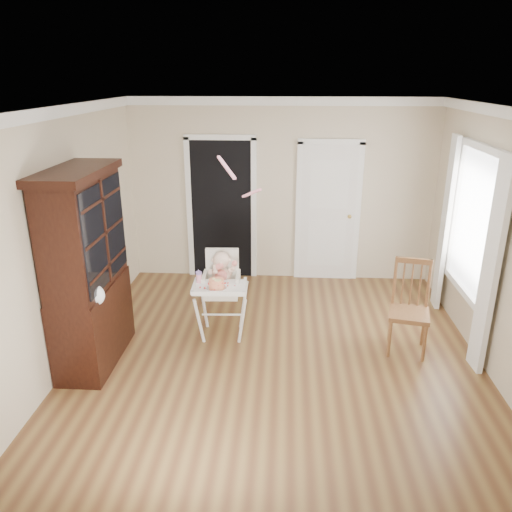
# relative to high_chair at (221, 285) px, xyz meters

# --- Properties ---
(floor) EXTENTS (5.00, 5.00, 0.00)m
(floor) POSITION_rel_high_chair_xyz_m (0.67, -0.57, -0.66)
(floor) COLOR brown
(floor) RESTS_ON ground
(ceiling) EXTENTS (5.00, 5.00, 0.00)m
(ceiling) POSITION_rel_high_chair_xyz_m (0.67, -0.57, 2.04)
(ceiling) COLOR white
(ceiling) RESTS_ON wall_back
(wall_back) EXTENTS (4.50, 0.00, 4.50)m
(wall_back) POSITION_rel_high_chair_xyz_m (0.67, 1.93, 0.69)
(wall_back) COLOR beige
(wall_back) RESTS_ON floor
(wall_left) EXTENTS (0.00, 5.00, 5.00)m
(wall_left) POSITION_rel_high_chair_xyz_m (-1.58, -0.57, 0.69)
(wall_left) COLOR beige
(wall_left) RESTS_ON floor
(wall_right) EXTENTS (0.00, 5.00, 5.00)m
(wall_right) POSITION_rel_high_chair_xyz_m (2.92, -0.57, 0.69)
(wall_right) COLOR beige
(wall_right) RESTS_ON floor
(crown_molding) EXTENTS (4.50, 5.00, 0.12)m
(crown_molding) POSITION_rel_high_chair_xyz_m (0.67, -0.57, 1.98)
(crown_molding) COLOR white
(crown_molding) RESTS_ON ceiling
(doorway) EXTENTS (1.06, 0.05, 2.22)m
(doorway) POSITION_rel_high_chair_xyz_m (-0.23, 1.92, 0.45)
(doorway) COLOR black
(doorway) RESTS_ON wall_back
(closet_door) EXTENTS (0.96, 0.09, 2.13)m
(closet_door) POSITION_rel_high_chair_xyz_m (1.37, 1.91, 0.36)
(closet_door) COLOR white
(closet_door) RESTS_ON wall_back
(window_right) EXTENTS (0.13, 1.84, 2.30)m
(window_right) POSITION_rel_high_chair_xyz_m (2.84, 0.23, 0.63)
(window_right) COLOR white
(window_right) RESTS_ON wall_right
(high_chair) EXTENTS (0.64, 0.78, 1.07)m
(high_chair) POSITION_rel_high_chair_xyz_m (0.00, 0.00, 0.00)
(high_chair) COLOR white
(high_chair) RESTS_ON floor
(baby) EXTENTS (0.31, 0.24, 0.47)m
(baby) POSITION_rel_high_chair_xyz_m (0.00, 0.03, 0.15)
(baby) COLOR beige
(baby) RESTS_ON high_chair
(cake) EXTENTS (0.22, 0.22, 0.10)m
(cake) POSITION_rel_high_chair_xyz_m (-0.02, -0.29, 0.13)
(cake) COLOR silver
(cake) RESTS_ON high_chair
(sippy_cup) EXTENTS (0.07, 0.07, 0.17)m
(sippy_cup) POSITION_rel_high_chair_xyz_m (-0.24, -0.15, 0.15)
(sippy_cup) COLOR pink
(sippy_cup) RESTS_ON high_chair
(china_cabinet) EXTENTS (0.56, 1.26, 2.13)m
(china_cabinet) POSITION_rel_high_chair_xyz_m (-1.32, -0.63, 0.40)
(china_cabinet) COLOR black
(china_cabinet) RESTS_ON floor
(dining_chair) EXTENTS (0.51, 0.51, 1.06)m
(dining_chair) POSITION_rel_high_chair_xyz_m (2.15, -0.21, -0.17)
(dining_chair) COLOR brown
(dining_chair) RESTS_ON floor
(streamer) EXTENTS (0.23, 0.45, 0.15)m
(streamer) POSITION_rel_high_chair_xyz_m (0.17, -0.70, 1.51)
(streamer) COLOR pink
(streamer) RESTS_ON ceiling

